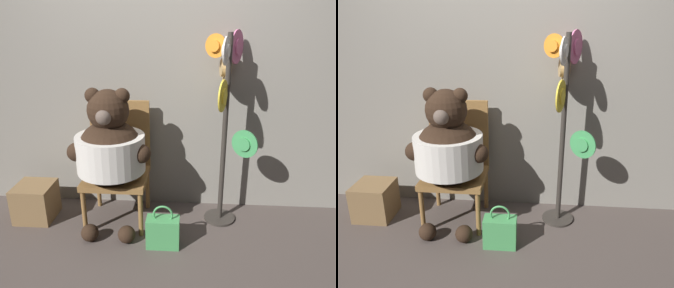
% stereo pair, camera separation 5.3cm
% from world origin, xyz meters
% --- Properties ---
extents(ground_plane, '(14.00, 14.00, 0.00)m').
position_xyz_m(ground_plane, '(0.00, 0.00, 0.00)').
color(ground_plane, '#4C423D').
extents(wall_back, '(8.00, 0.10, 2.53)m').
position_xyz_m(wall_back, '(0.00, 0.75, 1.26)').
color(wall_back, gray).
rests_on(wall_back, ground_plane).
extents(chair, '(0.54, 0.51, 1.06)m').
position_xyz_m(chair, '(-0.38, 0.46, 0.55)').
color(chair, olive).
rests_on(chair, ground_plane).
extents(teddy_bear, '(0.69, 0.61, 1.23)m').
position_xyz_m(teddy_bear, '(-0.40, 0.28, 0.73)').
color(teddy_bear, black).
rests_on(teddy_bear, ground_plane).
extents(hat_display_rack, '(0.43, 0.53, 1.66)m').
position_xyz_m(hat_display_rack, '(0.55, 0.45, 1.05)').
color(hat_display_rack, '#332D28').
rests_on(hat_display_rack, ground_plane).
extents(handbag_on_ground, '(0.26, 0.14, 0.37)m').
position_xyz_m(handbag_on_ground, '(0.06, 0.01, 0.13)').
color(handbag_on_ground, '#479E56').
rests_on(handbag_on_ground, ground_plane).
extents(wooden_crate, '(0.33, 0.33, 0.33)m').
position_xyz_m(wooden_crate, '(-1.14, 0.34, 0.17)').
color(wooden_crate, brown).
rests_on(wooden_crate, ground_plane).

